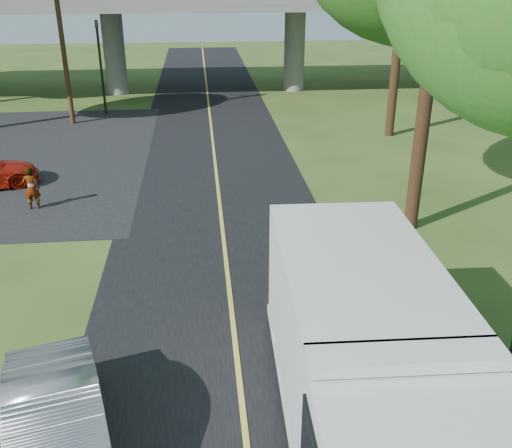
{
  "coord_description": "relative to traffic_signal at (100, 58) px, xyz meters",
  "views": [
    {
      "loc": [
        -0.6,
        -7.56,
        7.91
      ],
      "look_at": [
        0.79,
        6.24,
        1.6
      ],
      "focal_mm": 40.0,
      "sensor_mm": 36.0,
      "label": 1
    }
  ],
  "objects": [
    {
      "name": "road",
      "position": [
        6.0,
        -16.0,
        -3.19
      ],
      "size": [
        7.0,
        90.0,
        0.02
      ],
      "primitive_type": "cube",
      "color": "black",
      "rests_on": "ground"
    },
    {
      "name": "lane_line",
      "position": [
        6.0,
        -16.0,
        -3.17
      ],
      "size": [
        0.12,
        90.0,
        0.01
      ],
      "primitive_type": "cube",
      "color": "gold",
      "rests_on": "road"
    },
    {
      "name": "overpass",
      "position": [
        6.0,
        6.0,
        1.36
      ],
      "size": [
        54.0,
        10.0,
        7.3
      ],
      "color": "slate",
      "rests_on": "ground"
    },
    {
      "name": "traffic_signal",
      "position": [
        0.0,
        0.0,
        0.0
      ],
      "size": [
        0.18,
        0.22,
        5.2
      ],
      "color": "black",
      "rests_on": "ground"
    },
    {
      "name": "utility_pole",
      "position": [
        -1.5,
        -2.0,
        1.4
      ],
      "size": [
        1.6,
        0.26,
        9.0
      ],
      "color": "#472D19",
      "rests_on": "ground"
    },
    {
      "name": "step_van",
      "position": [
        8.1,
        -25.76,
        -1.47
      ],
      "size": [
        3.02,
        7.67,
        3.19
      ],
      "rotation": [
        0.0,
        0.0,
        -0.03
      ],
      "color": "silver",
      "rests_on": "ground"
    },
    {
      "name": "silver_sedan",
      "position": [
        2.8,
        -26.0,
        -2.45
      ],
      "size": [
        2.76,
        4.79,
        1.49
      ],
      "primitive_type": "imported",
      "rotation": [
        0.0,
        0.0,
        0.28
      ],
      "color": "gray",
      "rests_on": "ground"
    },
    {
      "name": "pedestrian",
      "position": [
        -0.57,
        -14.16,
        -2.42
      ],
      "size": [
        0.59,
        0.41,
        1.56
      ],
      "primitive_type": "imported",
      "rotation": [
        0.0,
        0.0,
        3.21
      ],
      "color": "gray",
      "rests_on": "ground"
    }
  ]
}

